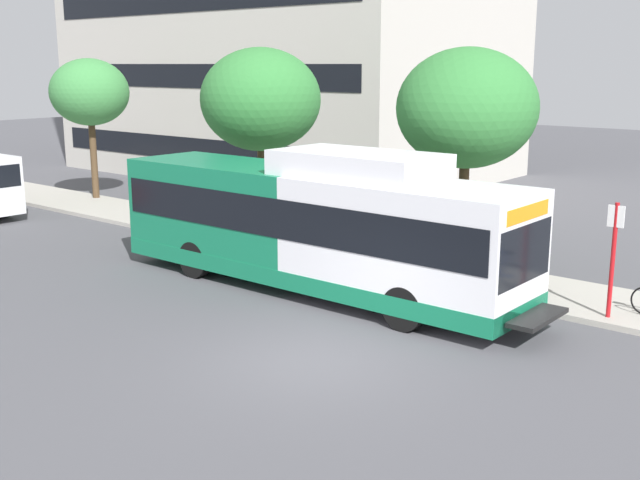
{
  "coord_description": "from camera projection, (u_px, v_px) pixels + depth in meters",
  "views": [
    {
      "loc": [
        -10.93,
        -9.19,
        5.67
      ],
      "look_at": [
        2.87,
        2.28,
        1.6
      ],
      "focal_mm": 43.6,
      "sensor_mm": 36.0,
      "label": 1
    }
  ],
  "objects": [
    {
      "name": "transit_bus",
      "position": [
        314.0,
        225.0,
        19.6
      ],
      "size": [
        2.58,
        12.25,
        3.65
      ],
      "color": "white",
      "rests_on": "ground"
    },
    {
      "name": "street_tree_far_block",
      "position": [
        90.0,
        93.0,
        31.99
      ],
      "size": [
        3.22,
        3.22,
        5.78
      ],
      "color": "#4C3823",
      "rests_on": "sidewalk_curb"
    },
    {
      "name": "sidewalk_curb",
      "position": [
        313.0,
        248.0,
        24.16
      ],
      "size": [
        3.0,
        56.0,
        0.14
      ],
      "primitive_type": "cube",
      "color": "#A8A399",
      "rests_on": "ground"
    },
    {
      "name": "street_tree_mid_block",
      "position": [
        261.0,
        100.0,
        25.73
      ],
      "size": [
        4.0,
        4.0,
        6.09
      ],
      "color": "#4C3823",
      "rests_on": "sidewalk_curb"
    },
    {
      "name": "street_tree_near_stop",
      "position": [
        467.0,
        109.0,
        20.87
      ],
      "size": [
        3.81,
        3.81,
        5.99
      ],
      "color": "#4C3823",
      "rests_on": "sidewalk_curb"
    },
    {
      "name": "ground_plane",
      "position": [
        80.0,
        288.0,
        20.17
      ],
      "size": [
        120.0,
        120.0,
        0.0
      ],
      "primitive_type": "plane",
      "color": "#4C4C51"
    },
    {
      "name": "bus_stop_sign_pole",
      "position": [
        613.0,
        251.0,
        17.06
      ],
      "size": [
        0.1,
        0.36,
        2.6
      ],
      "color": "red",
      "rests_on": "sidewalk_curb"
    },
    {
      "name": "lattice_comm_tower",
      "position": [
        166.0,
        3.0,
        53.68
      ],
      "size": [
        1.1,
        1.1,
        29.47
      ],
      "color": "#B7B7BC",
      "rests_on": "ground"
    }
  ]
}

